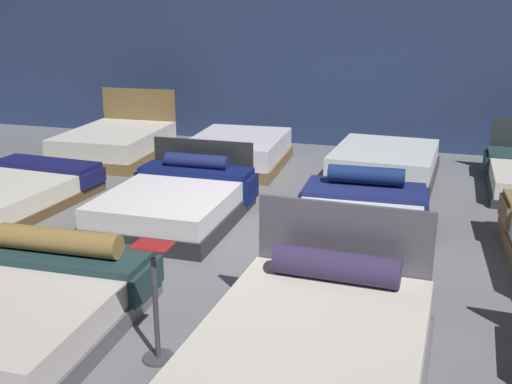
{
  "coord_description": "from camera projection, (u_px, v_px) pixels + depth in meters",
  "views": [
    {
      "loc": [
        1.87,
        -6.08,
        2.59
      ],
      "look_at": [
        -0.11,
        0.45,
        0.44
      ],
      "focal_mm": 42.21,
      "sensor_mm": 36.0,
      "label": 1
    }
  ],
  "objects": [
    {
      "name": "ground_plane",
      "position": [
        254.0,
        242.0,
        6.84
      ],
      "size": [
        18.0,
        18.0,
        0.02
      ],
      "primitive_type": "cube",
      "color": "slate"
    },
    {
      "name": "showroom_back_wall",
      "position": [
        335.0,
        51.0,
        10.94
      ],
      "size": [
        18.0,
        0.06,
        3.5
      ],
      "primitive_type": "cube",
      "color": "navy",
      "rests_on": "ground_plane"
    },
    {
      "name": "bed_1",
      "position": [
        24.0,
        307.0,
        4.89
      ],
      "size": [
        1.7,
        2.05,
        0.69
      ],
      "rotation": [
        0.0,
        0.0,
        0.03
      ],
      "color": "#55575D",
      "rests_on": "ground_plane"
    },
    {
      "name": "bed_2",
      "position": [
        313.0,
        356.0,
        4.12
      ],
      "size": [
        1.59,
        2.14,
        1.08
      ],
      "rotation": [
        0.0,
        0.0,
        -0.04
      ],
      "color": "#585560",
      "rests_on": "ground_plane"
    },
    {
      "name": "bed_4",
      "position": [
        13.0,
        191.0,
        8.04
      ],
      "size": [
        1.71,
        2.18,
        0.42
      ],
      "rotation": [
        0.0,
        0.0,
        -0.06
      ],
      "color": "brown",
      "rests_on": "ground_plane"
    },
    {
      "name": "bed_5",
      "position": [
        176.0,
        202.0,
        7.43
      ],
      "size": [
        1.6,
        2.07,
        0.83
      ],
      "rotation": [
        0.0,
        0.0,
        0.01
      ],
      "color": "#242426",
      "rests_on": "ground_plane"
    },
    {
      "name": "bed_6",
      "position": [
        359.0,
        224.0,
        6.68
      ],
      "size": [
        1.52,
        2.08,
        0.73
      ],
      "rotation": [
        0.0,
        0.0,
        0.03
      ],
      "color": "#524C54",
      "rests_on": "ground_plane"
    },
    {
      "name": "bed_8",
      "position": [
        116.0,
        143.0,
        10.48
      ],
      "size": [
        1.63,
        2.18,
        1.07
      ],
      "rotation": [
        0.0,
        0.0,
        0.05
      ],
      "color": "brown",
      "rests_on": "ground_plane"
    },
    {
      "name": "bed_9",
      "position": [
        238.0,
        152.0,
        9.89
      ],
      "size": [
        1.58,
        1.99,
        0.51
      ],
      "rotation": [
        0.0,
        0.0,
        0.05
      ],
      "color": "brown",
      "rests_on": "ground_plane"
    },
    {
      "name": "bed_10",
      "position": [
        384.0,
        164.0,
        9.25
      ],
      "size": [
        1.63,
        2.01,
        0.47
      ],
      "rotation": [
        0.0,
        0.0,
        -0.05
      ],
      "color": "#332933",
      "rests_on": "ground_plane"
    },
    {
      "name": "price_sign",
      "position": [
        156.0,
        317.0,
        4.47
      ],
      "size": [
        0.28,
        0.24,
        0.94
      ],
      "color": "#3F3F44",
      "rests_on": "ground_plane"
    }
  ]
}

